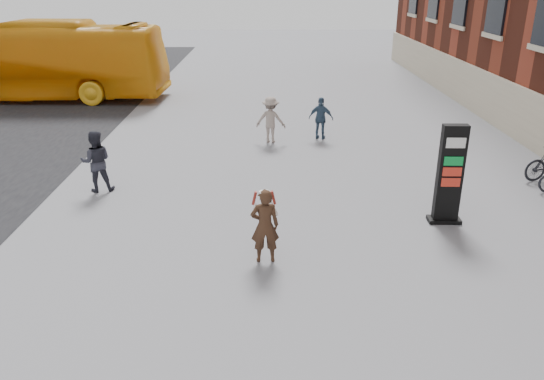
{
  "coord_description": "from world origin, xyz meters",
  "views": [
    {
      "loc": [
        0.64,
        -9.12,
        5.3
      ],
      "look_at": [
        0.77,
        1.22,
        1.12
      ],
      "focal_mm": 35.0,
      "sensor_mm": 36.0,
      "label": 1
    }
  ],
  "objects_px": {
    "bus": "(26,61)",
    "pedestrian_b": "(271,120)",
    "pedestrian_c": "(321,118)",
    "pedestrian_a": "(96,161)",
    "woman": "(265,225)",
    "info_pylon": "(450,175)"
  },
  "relations": [
    {
      "from": "woman",
      "to": "pedestrian_c",
      "type": "xyz_separation_m",
      "value": [
        1.95,
        8.58,
        -0.06
      ]
    },
    {
      "from": "bus",
      "to": "pedestrian_c",
      "type": "relative_size",
      "value": 8.57
    },
    {
      "from": "bus",
      "to": "pedestrian_c",
      "type": "bearing_deg",
      "value": -115.42
    },
    {
      "from": "info_pylon",
      "to": "pedestrian_b",
      "type": "xyz_separation_m",
      "value": [
        -3.96,
        6.45,
        -0.37
      ]
    },
    {
      "from": "bus",
      "to": "woman",
      "type": "bearing_deg",
      "value": -142.34
    },
    {
      "from": "bus",
      "to": "pedestrian_a",
      "type": "distance_m",
      "value": 13.23
    },
    {
      "from": "bus",
      "to": "pedestrian_b",
      "type": "xyz_separation_m",
      "value": [
        11.06,
        -7.12,
        -0.96
      ]
    },
    {
      "from": "info_pylon",
      "to": "pedestrian_c",
      "type": "relative_size",
      "value": 1.59
    },
    {
      "from": "pedestrian_a",
      "to": "pedestrian_c",
      "type": "xyz_separation_m",
      "value": [
        6.36,
        4.77,
        -0.08
      ]
    },
    {
      "from": "info_pylon",
      "to": "pedestrian_c",
      "type": "distance_m",
      "value": 7.19
    },
    {
      "from": "info_pylon",
      "to": "bus",
      "type": "bearing_deg",
      "value": 139.99
    },
    {
      "from": "bus",
      "to": "pedestrian_b",
      "type": "height_order",
      "value": "bus"
    },
    {
      "from": "pedestrian_b",
      "to": "bus",
      "type": "bearing_deg",
      "value": -21.71
    },
    {
      "from": "info_pylon",
      "to": "bus",
      "type": "xyz_separation_m",
      "value": [
        -15.03,
        13.57,
        0.59
      ]
    },
    {
      "from": "bus",
      "to": "pedestrian_b",
      "type": "distance_m",
      "value": 13.19
    },
    {
      "from": "woman",
      "to": "pedestrian_a",
      "type": "bearing_deg",
      "value": -44.79
    },
    {
      "from": "pedestrian_a",
      "to": "pedestrian_c",
      "type": "relative_size",
      "value": 1.12
    },
    {
      "from": "info_pylon",
      "to": "pedestrian_b",
      "type": "bearing_deg",
      "value": 123.64
    },
    {
      "from": "pedestrian_b",
      "to": "pedestrian_c",
      "type": "bearing_deg",
      "value": -156.88
    },
    {
      "from": "pedestrian_c",
      "to": "pedestrian_a",
      "type": "bearing_deg",
      "value": 53.46
    },
    {
      "from": "pedestrian_c",
      "to": "pedestrian_b",
      "type": "bearing_deg",
      "value": 28.66
    },
    {
      "from": "woman",
      "to": "bus",
      "type": "bearing_deg",
      "value": -58.63
    }
  ]
}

